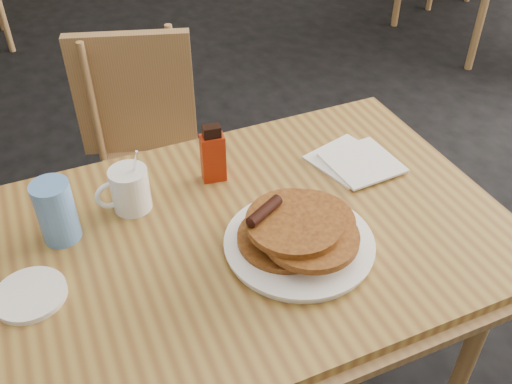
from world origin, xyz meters
TOP-DOWN VIEW (x-y plane):
  - main_table at (-0.01, 0.02)m, footprint 1.19×0.84m
  - chair_main_far at (-0.00, 0.78)m, footprint 0.50×0.51m
  - pancake_plate at (0.06, -0.07)m, footprint 0.31×0.31m
  - coffee_mug at (-0.21, 0.20)m, footprint 0.12×0.08m
  - syrup_bottle at (-0.00, 0.22)m, footprint 0.06×0.05m
  - napkin_stack at (0.33, 0.11)m, footprint 0.20×0.21m
  - blue_tumbler at (-0.36, 0.18)m, footprint 0.10×0.10m
  - side_saucer at (-0.46, 0.04)m, footprint 0.15×0.15m

SIDE VIEW (x-z plane):
  - chair_main_far at x=0.00m, z-range 0.08..0.94m
  - main_table at x=-0.01m, z-range 0.33..1.08m
  - napkin_stack at x=0.33m, z-range 0.75..0.76m
  - side_saucer at x=-0.46m, z-range 0.75..0.76m
  - pancake_plate at x=0.06m, z-range 0.73..0.83m
  - coffee_mug at x=-0.21m, z-range 0.72..0.88m
  - syrup_bottle at x=0.00m, z-range 0.74..0.89m
  - blue_tumbler at x=-0.36m, z-range 0.75..0.89m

